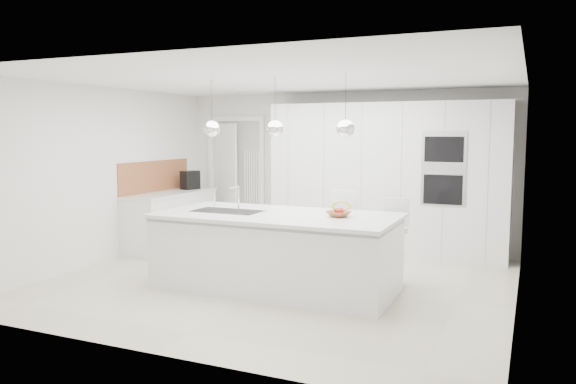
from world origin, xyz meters
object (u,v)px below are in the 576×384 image
at_px(espresso_machine, 190,180).
at_px(bar_stool_right, 393,242).
at_px(fruit_bowl, 339,214).
at_px(bar_stool_left, 341,235).
at_px(island_base, 275,253).

relative_size(espresso_machine, bar_stool_right, 0.30).
bearing_deg(fruit_bowl, espresso_machine, 149.58).
bearing_deg(fruit_bowl, bar_stool_left, 105.55).
bearing_deg(island_base, espresso_machine, 141.16).
xyz_separation_m(fruit_bowl, bar_stool_right, (0.48, 0.66, -0.41)).
height_order(island_base, bar_stool_left, bar_stool_left).
distance_m(espresso_machine, bar_stool_right, 4.00).
bearing_deg(espresso_machine, bar_stool_right, -1.86).
height_order(espresso_machine, bar_stool_right, espresso_machine).
height_order(fruit_bowl, espresso_machine, espresso_machine).
bearing_deg(bar_stool_left, fruit_bowl, -94.51).
bearing_deg(bar_stool_left, island_base, -144.48).
relative_size(fruit_bowl, bar_stool_left, 0.24).
bearing_deg(fruit_bowl, bar_stool_right, 54.02).
distance_m(fruit_bowl, espresso_machine, 3.80).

